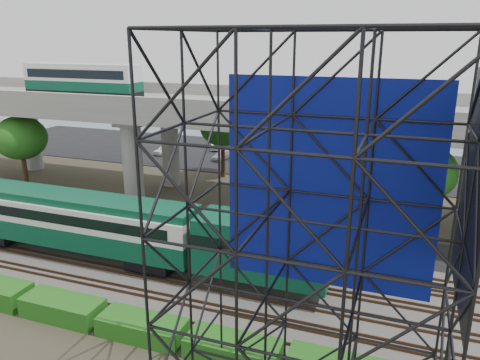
% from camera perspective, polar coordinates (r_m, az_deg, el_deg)
% --- Properties ---
extents(ground, '(140.00, 140.00, 0.00)m').
position_cam_1_polar(ground, '(29.48, -9.01, -13.33)').
color(ground, '#474233').
rests_on(ground, ground).
extents(ballast_bed, '(90.00, 12.00, 0.20)m').
position_cam_1_polar(ballast_bed, '(30.96, -7.20, -11.46)').
color(ballast_bed, slate).
rests_on(ballast_bed, ground).
extents(service_road, '(90.00, 5.00, 0.08)m').
position_cam_1_polar(service_road, '(37.97, -1.33, -5.88)').
color(service_road, black).
rests_on(service_road, ground).
extents(parking_lot, '(90.00, 18.00, 0.08)m').
position_cam_1_polar(parking_lot, '(59.36, 6.98, 2.45)').
color(parking_lot, black).
rests_on(parking_lot, ground).
extents(harbor_water, '(140.00, 40.00, 0.03)m').
position_cam_1_polar(harbor_water, '(80.47, 10.64, 6.08)').
color(harbor_water, '#466073').
rests_on(harbor_water, ground).
extents(rail_tracks, '(90.00, 9.52, 0.16)m').
position_cam_1_polar(rail_tracks, '(30.87, -7.21, -11.17)').
color(rail_tracks, '#472D1E').
rests_on(rail_tracks, ballast_bed).
extents(commuter_train, '(29.30, 3.06, 4.30)m').
position_cam_1_polar(commuter_train, '(33.01, -17.33, -4.96)').
color(commuter_train, black).
rests_on(commuter_train, rail_tracks).
extents(overpass, '(80.00, 12.00, 12.40)m').
position_cam_1_polar(overpass, '(41.11, -0.25, 7.77)').
color(overpass, '#9E9B93').
rests_on(overpass, ground).
extents(scaffold_tower, '(9.36, 6.36, 15.00)m').
position_cam_1_polar(scaffold_tower, '(16.06, 8.58, -10.21)').
color(scaffold_tower, black).
rests_on(scaffold_tower, ground).
extents(hedge_strip, '(34.60, 1.80, 1.20)m').
position_cam_1_polar(hedge_strip, '(25.63, -11.84, -17.10)').
color(hedge_strip, '#125113').
rests_on(hedge_strip, ground).
extents(trees, '(40.94, 16.94, 7.69)m').
position_cam_1_polar(trees, '(43.04, -4.43, 4.56)').
color(trees, '#382314').
rests_on(trees, ground).
extents(suv, '(5.26, 3.84, 1.33)m').
position_cam_1_polar(suv, '(49.67, -25.44, -1.15)').
color(suv, black).
rests_on(suv, service_road).
extents(parked_cars, '(36.54, 9.16, 1.31)m').
position_cam_1_polar(parked_cars, '(58.86, 7.58, 2.92)').
color(parked_cars, white).
rests_on(parked_cars, parking_lot).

